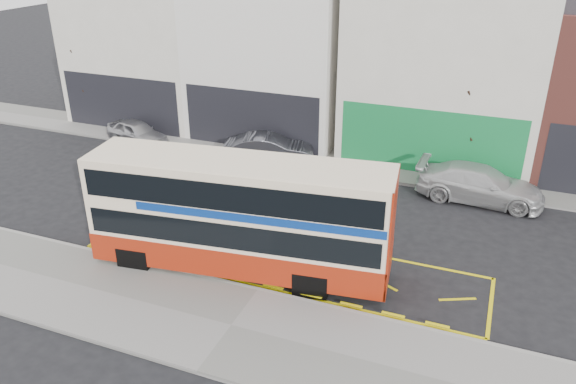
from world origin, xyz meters
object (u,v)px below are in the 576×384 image
at_px(bus_stop_post, 168,219).
at_px(street_tree_right, 474,98).
at_px(car_silver, 137,132).
at_px(car_grey, 269,149).
at_px(car_white, 480,184).
at_px(double_decker_bus, 241,215).
at_px(street_tree_left, 86,57).

relative_size(bus_stop_post, street_tree_right, 0.60).
distance_m(car_silver, street_tree_right, 17.19).
distance_m(car_grey, car_white, 10.00).
distance_m(double_decker_bus, car_grey, 9.59).
height_order(car_white, street_tree_right, street_tree_right).
bearing_deg(street_tree_right, street_tree_left, 179.87).
height_order(bus_stop_post, car_white, bus_stop_post).
height_order(double_decker_bus, car_silver, double_decker_bus).
height_order(street_tree_left, street_tree_right, street_tree_left).
bearing_deg(double_decker_bus, bus_stop_post, -157.86).
bearing_deg(car_white, bus_stop_post, 138.60).
distance_m(bus_stop_post, car_white, 13.32).
height_order(car_silver, car_white, car_white).
bearing_deg(street_tree_left, bus_stop_post, -43.32).
relative_size(double_decker_bus, bus_stop_post, 3.11).
xyz_separation_m(double_decker_bus, street_tree_left, (-15.15, 11.22, 1.76)).
bearing_deg(car_grey, double_decker_bus, 179.76).
relative_size(car_silver, street_tree_left, 0.66).
bearing_deg(car_grey, street_tree_right, -94.85).
relative_size(bus_stop_post, car_grey, 0.75).
relative_size(bus_stop_post, street_tree_left, 0.58).
xyz_separation_m(bus_stop_post, street_tree_right, (8.23, 12.32, 1.59)).
height_order(bus_stop_post, street_tree_right, street_tree_right).
relative_size(street_tree_left, street_tree_right, 1.04).
bearing_deg(double_decker_bus, street_tree_right, 53.90).
bearing_deg(street_tree_right, car_silver, -172.58).
distance_m(double_decker_bus, street_tree_left, 18.93).
xyz_separation_m(car_grey, street_tree_right, (9.10, 2.14, 2.97)).
bearing_deg(street_tree_left, car_grey, -10.15).
bearing_deg(double_decker_bus, car_grey, 100.75).
height_order(bus_stop_post, car_grey, bus_stop_post).
bearing_deg(car_white, double_decker_bus, 142.21).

